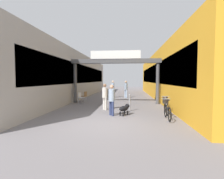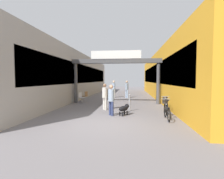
{
  "view_description": "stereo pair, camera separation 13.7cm",
  "coord_description": "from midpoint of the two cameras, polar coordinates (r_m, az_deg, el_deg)",
  "views": [
    {
      "loc": [
        1.06,
        -7.5,
        1.93
      ],
      "look_at": [
        0.0,
        3.59,
        1.3
      ],
      "focal_mm": 28.0,
      "sensor_mm": 36.0,
      "label": 1
    },
    {
      "loc": [
        1.2,
        -7.49,
        1.93
      ],
      "look_at": [
        0.0,
        3.59,
        1.3
      ],
      "focal_mm": 28.0,
      "sensor_mm": 36.0,
      "label": 2
    }
  ],
  "objects": [
    {
      "name": "bicycle_black_nearest",
      "position": [
        9.03,
        17.8,
        -6.45
      ],
      "size": [
        0.46,
        1.69,
        0.98
      ],
      "color": "black",
      "rests_on": "ground_plane"
    },
    {
      "name": "pedestrian_companion",
      "position": [
        11.15,
        -2.03,
        -1.78
      ],
      "size": [
        0.48,
        0.48,
        1.67
      ],
      "color": "silver",
      "rests_on": "ground_plane"
    },
    {
      "name": "pedestrian_carrying_crate",
      "position": [
        18.84,
        0.77,
        0.58
      ],
      "size": [
        0.47,
        0.47,
        1.82
      ],
      "color": "silver",
      "rests_on": "ground_plane"
    },
    {
      "name": "storefront_right",
      "position": [
        18.92,
        18.32,
        4.13
      ],
      "size": [
        3.0,
        26.0,
        4.55
      ],
      "color": "gold",
      "rests_on": "ground_plane"
    },
    {
      "name": "pedestrian_with_dog",
      "position": [
        9.35,
        0.16,
        -2.79
      ],
      "size": [
        0.47,
        0.47,
        1.66
      ],
      "color": "navy",
      "rests_on": "ground_plane"
    },
    {
      "name": "storefront_left",
      "position": [
        19.51,
        -12.45,
        4.19
      ],
      "size": [
        3.0,
        26.0,
        4.55
      ],
      "color": "#9E9993",
      "rests_on": "ground_plane"
    },
    {
      "name": "ground_plane",
      "position": [
        7.82,
        -2.37,
        -11.06
      ],
      "size": [
        80.0,
        80.0,
        0.0
      ],
      "primitive_type": "plane",
      "color": "slate"
    },
    {
      "name": "bicycle_silver_second",
      "position": [
        10.37,
        17.54,
        -5.19
      ],
      "size": [
        0.46,
        1.69,
        0.98
      ],
      "color": "black",
      "rests_on": "ground_plane"
    },
    {
      "name": "pedestrian_elderly_walking",
      "position": [
        18.46,
        5.05,
        0.51
      ],
      "size": [
        0.48,
        0.48,
        1.82
      ],
      "color": "#A5BFE0",
      "rests_on": "ground_plane"
    },
    {
      "name": "arcade_sign_gateway",
      "position": [
        14.13,
        1.59,
        7.55
      ],
      "size": [
        7.4,
        0.47,
        4.22
      ],
      "color": "#4C4C4F",
      "rests_on": "ground_plane"
    },
    {
      "name": "dog_on_leash",
      "position": [
        9.53,
        4.41,
        -6.16
      ],
      "size": [
        0.67,
        0.83,
        0.6
      ],
      "color": "black",
      "rests_on": "ground_plane"
    },
    {
      "name": "cafe_chair_wood_farther",
      "position": [
        15.52,
        -8.48,
        -1.93
      ],
      "size": [
        0.51,
        0.51,
        0.89
      ],
      "color": "gray",
      "rests_on": "ground_plane"
    },
    {
      "name": "cafe_chair_aluminium_nearer",
      "position": [
        14.49,
        -9.76,
        -2.31
      ],
      "size": [
        0.51,
        0.51,
        0.89
      ],
      "color": "gray",
      "rests_on": "ground_plane"
    },
    {
      "name": "bollard_post_metal",
      "position": [
        10.78,
        6.1,
        -4.23
      ],
      "size": [
        0.1,
        0.1,
        1.05
      ],
      "color": "gray",
      "rests_on": "ground_plane"
    }
  ]
}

